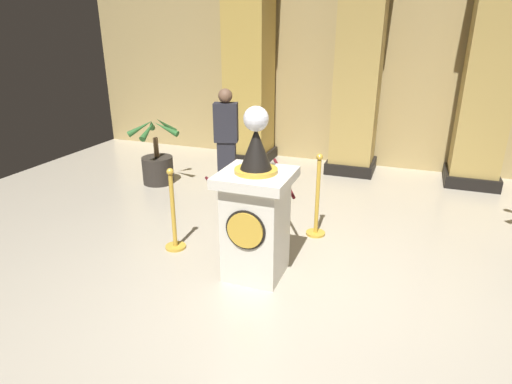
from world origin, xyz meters
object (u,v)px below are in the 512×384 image
at_px(potted_palm_left, 157,163).
at_px(pedestal_clock, 256,213).
at_px(stanchion_far, 174,222).
at_px(bystander_guest, 226,138).
at_px(stanchion_near, 317,207).

bearing_deg(potted_palm_left, pedestal_clock, -39.83).
relative_size(stanchion_far, bystander_guest, 0.62).
relative_size(pedestal_clock, stanchion_far, 1.79).
bearing_deg(stanchion_near, potted_palm_left, 161.33).
bearing_deg(pedestal_clock, bystander_guest, 120.62).
bearing_deg(pedestal_clock, stanchion_near, 71.22).
xyz_separation_m(potted_palm_left, bystander_guest, (1.21, 0.12, 0.50)).
xyz_separation_m(pedestal_clock, stanchion_near, (0.38, 1.13, -0.33)).
xyz_separation_m(stanchion_far, bystander_guest, (-0.23, 2.04, 0.50)).
distance_m(pedestal_clock, bystander_guest, 2.60).
relative_size(pedestal_clock, potted_palm_left, 1.57).
height_order(stanchion_far, potted_palm_left, potted_palm_left).
bearing_deg(potted_palm_left, stanchion_near, -18.67).
height_order(potted_palm_left, bystander_guest, bystander_guest).
bearing_deg(potted_palm_left, stanchion_far, -52.98).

